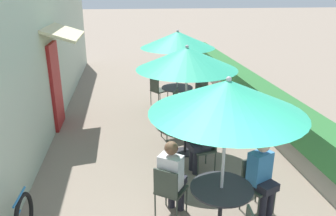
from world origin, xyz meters
The scene contains 18 objects.
cafe_facade_wall centered at (-2.54, 6.82, 2.09)m, with size 0.98×13.91×4.20m.
planter_hedge centered at (2.75, 6.85, 0.54)m, with size 0.60×12.91×1.01m.
patio_table_near centered at (0.55, 1.91, 0.55)m, with size 0.87×0.87×0.72m.
patio_umbrella_near centered at (0.55, 1.91, 2.04)m, with size 1.99×1.99×2.30m.
cafe_chair_near_left centered at (1.22, 2.31, 0.52)m, with size 0.53×0.53×0.87m.
seated_patron_near_left centered at (1.26, 2.21, 0.69)m, with size 0.46×0.50×1.25m.
cafe_chair_near_right centered at (-0.13, 2.28, 0.52)m, with size 0.56×0.56×0.87m.
seated_patron_near_right centered at (-0.07, 2.37, 0.69)m, with size 0.49×0.51×1.25m.
patio_table_mid centered at (0.51, 4.34, 0.55)m, with size 0.87×0.87×0.72m.
patio_umbrella_mid centered at (0.51, 4.34, 2.04)m, with size 1.99×1.99×2.30m.
cafe_chair_mid_left centered at (0.77, 3.61, 0.52)m, with size 0.49×0.49×0.87m.
seated_patron_mid_left centered at (0.66, 3.58, 0.69)m, with size 0.47×0.41×1.25m.
cafe_chair_mid_right centered at (0.24, 5.07, 0.52)m, with size 0.49×0.49×0.87m.
patio_table_far centered at (0.74, 6.83, 0.55)m, with size 0.87×0.87×0.72m.
patio_umbrella_far centered at (0.74, 6.83, 2.04)m, with size 1.99×1.99×2.30m.
cafe_chair_far_left centered at (0.47, 6.10, 0.52)m, with size 0.53×0.53×0.87m.
cafe_chair_far_right centered at (1.51, 6.97, 0.52)m, with size 0.43×0.43×0.87m.
cafe_chair_far_back centered at (0.24, 7.43, 0.52)m, with size 0.56×0.56×0.87m.
Camera 1 is at (-0.71, -1.82, 3.29)m, focal length 35.00 mm.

